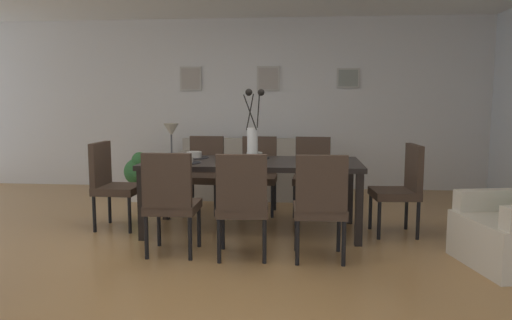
% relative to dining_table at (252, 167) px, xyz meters
% --- Properties ---
extents(ground_plane, '(9.00, 9.00, 0.00)m').
position_rel_dining_table_xyz_m(ground_plane, '(-0.29, -0.67, -0.67)').
color(ground_plane, '#A87A47').
extents(back_wall_panel, '(9.00, 0.10, 2.60)m').
position_rel_dining_table_xyz_m(back_wall_panel, '(-0.29, 2.58, 0.63)').
color(back_wall_panel, silver).
rests_on(back_wall_panel, ground).
extents(dining_table, '(2.20, 0.95, 0.74)m').
position_rel_dining_table_xyz_m(dining_table, '(0.00, 0.00, 0.00)').
color(dining_table, black).
rests_on(dining_table, ground).
extents(dining_chair_near_left, '(0.44, 0.44, 0.92)m').
position_rel_dining_table_xyz_m(dining_chair_near_left, '(-0.63, -0.86, -0.16)').
color(dining_chair_near_left, '#3D2D23').
rests_on(dining_chair_near_left, ground).
extents(dining_chair_near_right, '(0.46, 0.46, 0.92)m').
position_rel_dining_table_xyz_m(dining_chair_near_right, '(-0.67, 0.87, -0.16)').
color(dining_chair_near_right, '#3D2D23').
rests_on(dining_chair_near_right, ground).
extents(dining_chair_far_left, '(0.47, 0.47, 0.92)m').
position_rel_dining_table_xyz_m(dining_chair_far_left, '(-0.00, -0.89, -0.16)').
color(dining_chair_far_left, '#3D2D23').
rests_on(dining_chair_far_left, ground).
extents(dining_chair_far_right, '(0.45, 0.45, 0.92)m').
position_rel_dining_table_xyz_m(dining_chair_far_right, '(-0.01, 0.87, -0.16)').
color(dining_chair_far_right, '#3D2D23').
rests_on(dining_chair_far_right, ground).
extents(dining_chair_mid_left, '(0.45, 0.45, 0.92)m').
position_rel_dining_table_xyz_m(dining_chair_mid_left, '(0.66, -0.89, -0.16)').
color(dining_chair_mid_left, '#3D2D23').
rests_on(dining_chair_mid_left, ground).
extents(dining_chair_mid_right, '(0.47, 0.47, 0.92)m').
position_rel_dining_table_xyz_m(dining_chair_mid_right, '(0.64, 0.86, -0.16)').
color(dining_chair_mid_right, '#3D2D23').
rests_on(dining_chair_mid_right, ground).
extents(dining_chair_head_west, '(0.45, 0.45, 0.92)m').
position_rel_dining_table_xyz_m(dining_chair_head_west, '(-1.51, -0.00, -0.16)').
color(dining_chair_head_west, '#3D2D23').
rests_on(dining_chair_head_west, ground).
extents(dining_chair_head_east, '(0.47, 0.47, 0.92)m').
position_rel_dining_table_xyz_m(dining_chair_head_east, '(1.52, 0.02, -0.16)').
color(dining_chair_head_east, '#3D2D23').
rests_on(dining_chair_head_east, ground).
extents(centerpiece_vase, '(0.21, 0.23, 0.73)m').
position_rel_dining_table_xyz_m(centerpiece_vase, '(0.00, 0.00, 0.35)').
color(centerpiece_vase, white).
rests_on(centerpiece_vase, dining_table).
extents(placemat_near_left, '(0.32, 0.32, 0.01)m').
position_rel_dining_table_xyz_m(placemat_near_left, '(-0.66, -0.21, 0.07)').
color(placemat_near_left, black).
rests_on(placemat_near_left, dining_table).
extents(bowl_near_left, '(0.17, 0.17, 0.07)m').
position_rel_dining_table_xyz_m(bowl_near_left, '(-0.66, -0.21, 0.11)').
color(bowl_near_left, '#B2ADA3').
rests_on(bowl_near_left, dining_table).
extents(placemat_near_right, '(0.32, 0.32, 0.01)m').
position_rel_dining_table_xyz_m(placemat_near_right, '(-0.66, 0.21, 0.07)').
color(placemat_near_right, black).
rests_on(placemat_near_right, dining_table).
extents(bowl_near_right, '(0.17, 0.17, 0.07)m').
position_rel_dining_table_xyz_m(bowl_near_right, '(-0.66, 0.21, 0.11)').
color(bowl_near_right, '#B2ADA3').
rests_on(bowl_near_right, dining_table).
extents(placemat_far_left, '(0.32, 0.32, 0.01)m').
position_rel_dining_table_xyz_m(placemat_far_left, '(0.00, -0.21, 0.07)').
color(placemat_far_left, black).
rests_on(placemat_far_left, dining_table).
extents(bowl_far_left, '(0.17, 0.17, 0.07)m').
position_rel_dining_table_xyz_m(bowl_far_left, '(0.00, -0.21, 0.11)').
color(bowl_far_left, '#B2ADA3').
rests_on(bowl_far_left, dining_table).
extents(placemat_far_right, '(0.32, 0.32, 0.01)m').
position_rel_dining_table_xyz_m(placemat_far_right, '(0.00, 0.21, 0.07)').
color(placemat_far_right, black).
rests_on(placemat_far_right, dining_table).
extents(bowl_far_right, '(0.17, 0.17, 0.07)m').
position_rel_dining_table_xyz_m(bowl_far_right, '(0.00, 0.21, 0.11)').
color(bowl_far_right, '#B2ADA3').
rests_on(bowl_far_right, dining_table).
extents(sofa, '(1.98, 0.84, 0.80)m').
position_rel_dining_table_xyz_m(sofa, '(-0.26, 1.90, -0.39)').
color(sofa, '#A89E8E').
rests_on(sofa, ground).
extents(side_table, '(0.36, 0.36, 0.52)m').
position_rel_dining_table_xyz_m(side_table, '(-1.37, 1.93, -0.41)').
color(side_table, '#3D2D23').
rests_on(side_table, ground).
extents(table_lamp, '(0.22, 0.22, 0.51)m').
position_rel_dining_table_xyz_m(table_lamp, '(-1.37, 1.93, 0.22)').
color(table_lamp, '#4C4C51').
rests_on(table_lamp, side_table).
extents(framed_picture_left, '(0.34, 0.03, 0.37)m').
position_rel_dining_table_xyz_m(framed_picture_left, '(-1.20, 2.51, 1.02)').
color(framed_picture_left, '#B2ADA3').
extents(framed_picture_center, '(0.35, 0.03, 0.37)m').
position_rel_dining_table_xyz_m(framed_picture_center, '(0.00, 2.51, 1.02)').
color(framed_picture_center, '#B2ADA3').
extents(framed_picture_right, '(0.34, 0.03, 0.30)m').
position_rel_dining_table_xyz_m(framed_picture_right, '(1.20, 2.51, 1.02)').
color(framed_picture_right, '#B2ADA3').
extents(potted_plant, '(0.36, 0.36, 0.67)m').
position_rel_dining_table_xyz_m(potted_plant, '(-1.70, 1.39, -0.30)').
color(potted_plant, silver).
rests_on(potted_plant, ground).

